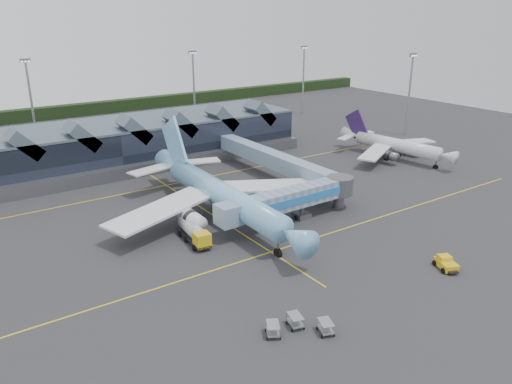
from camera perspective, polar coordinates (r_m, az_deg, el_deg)
ground at (r=79.44m, az=-1.70°, el=-4.72°), size 260.00×260.00×0.00m
taxi_stripes at (r=87.33m, az=-5.26°, el=-2.44°), size 120.00×60.00×0.01m
tree_line_far at (r=177.94m, az=-21.51°, el=8.53°), size 260.00×4.00×4.00m
terminal at (r=116.81m, az=-16.63°, el=5.12°), size 90.00×22.25×12.52m
light_masts at (r=138.89m, az=-8.67°, el=11.20°), size 132.40×42.56×22.45m
main_airliner at (r=84.07m, az=-4.29°, el=-0.09°), size 40.70×46.72×15.03m
regional_jet at (r=123.30m, az=15.41°, el=5.25°), size 27.86×30.61×10.50m
jet_bridge at (r=83.17m, az=4.71°, el=-0.65°), size 27.39×4.72×5.87m
fuel_truck at (r=76.68m, az=-7.22°, el=-4.44°), size 3.22×9.12×3.03m
pushback_tug at (r=73.55m, az=20.89°, el=-7.63°), size 3.37×4.14×1.66m
baggage_carts at (r=56.69m, az=4.83°, el=-14.93°), size 7.15×5.37×1.47m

